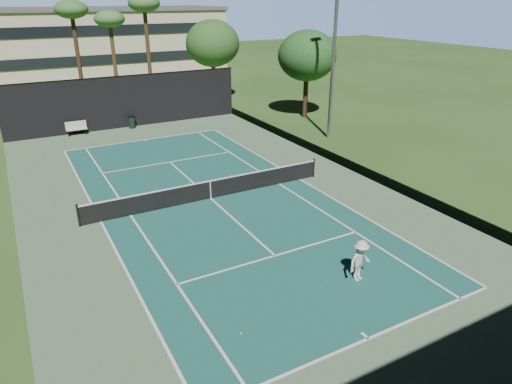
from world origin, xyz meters
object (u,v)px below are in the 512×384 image
tennis_ball_b (189,183)px  trash_bin (132,122)px  player (360,261)px  park_bench (76,128)px  tennis_ball_c (230,175)px  tennis_ball_a (241,333)px  tennis_net (210,189)px  tennis_ball_d (155,188)px

tennis_ball_b → trash_bin: bearing=88.6°
player → park_bench: size_ratio=1.06×
tennis_ball_c → player: bearing=-92.4°
player → tennis_ball_c: 11.80m
tennis_ball_b → tennis_ball_a: bearing=-103.8°
trash_bin → park_bench: bearing=179.1°
player → trash_bin: (-1.77, 24.82, -0.32)m
tennis_net → tennis_ball_a: size_ratio=189.74×
tennis_ball_d → trash_bin: size_ratio=0.07×
tennis_ball_a → player: bearing=6.3°
park_bench → tennis_ball_d: bearing=-81.5°
player → tennis_ball_d: player is taller
tennis_ball_d → tennis_net: bearing=-51.2°
tennis_net → player: (1.83, -9.27, 0.24)m
tennis_ball_a → tennis_ball_c: (5.60, 12.33, 0.00)m
tennis_ball_d → tennis_ball_c: bearing=-1.6°
tennis_ball_a → tennis_ball_c: 13.54m
tennis_ball_a → tennis_ball_c: tennis_ball_c is taller
tennis_net → tennis_ball_c: 3.45m
player → tennis_ball_c: bearing=77.1°
tennis_net → tennis_ball_a: tennis_net is taller
tennis_ball_b → tennis_ball_c: 2.57m
tennis_ball_d → trash_bin: 13.11m
tennis_ball_c → trash_bin: 13.25m
tennis_ball_d → tennis_ball_b: bearing=-4.6°
player → tennis_ball_d: (-3.94, 11.89, -0.76)m
tennis_ball_b → tennis_ball_d: bearing=175.4°
tennis_ball_b → park_bench: (-3.81, 13.14, 0.52)m
tennis_ball_a → tennis_ball_d: size_ratio=1.00×
tennis_ball_a → trash_bin: trash_bin is taller
player → tennis_ball_c: size_ratio=21.14×
player → trash_bin: size_ratio=1.69×
tennis_net → tennis_ball_c: bearing=47.2°
park_bench → tennis_ball_b: bearing=-73.8°
player → park_bench: 25.57m
tennis_net → player: player is taller
tennis_ball_b → tennis_ball_d: size_ratio=0.89×
tennis_ball_a → trash_bin: 25.60m
tennis_ball_a → park_bench: bearing=91.8°
tennis_net → trash_bin: 15.55m
tennis_net → tennis_ball_d: 3.41m
tennis_ball_c → trash_bin: size_ratio=0.08×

